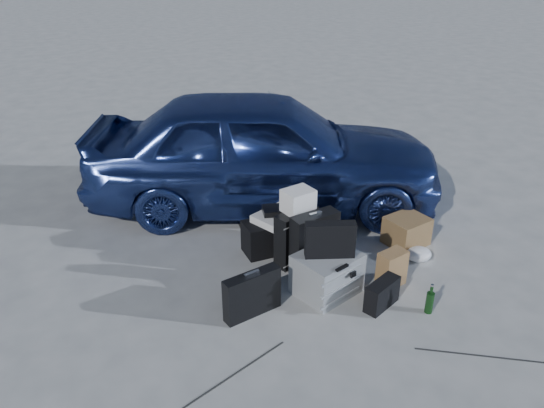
# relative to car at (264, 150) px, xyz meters

# --- Properties ---
(ground) EXTENTS (60.00, 60.00, 0.00)m
(ground) POSITION_rel_car_xyz_m (-0.25, -2.10, -0.69)
(ground) COLOR #BBBAB5
(ground) RESTS_ON ground
(car) EXTENTS (4.36, 3.18, 1.38)m
(car) POSITION_rel_car_xyz_m (0.00, 0.00, 0.00)
(car) COLOR #324994
(car) RESTS_ON ground
(pelican_case) EXTENTS (0.63, 0.57, 0.39)m
(pelican_case) POSITION_rel_car_xyz_m (-0.25, -1.89, -0.50)
(pelican_case) COLOR gray
(pelican_case) RESTS_ON ground
(laptop_bag) EXTENTS (0.44, 0.27, 0.33)m
(laptop_bag) POSITION_rel_car_xyz_m (-0.24, -1.90, -0.14)
(laptop_bag) COLOR black
(laptop_bag) RESTS_ON pelican_case
(briefcase) EXTENTS (0.53, 0.20, 0.40)m
(briefcase) POSITION_rel_car_xyz_m (-0.98, -1.89, -0.49)
(briefcase) COLOR black
(briefcase) RESTS_ON ground
(suitcase_left) EXTENTS (0.48, 0.22, 0.61)m
(suitcase_left) POSITION_rel_car_xyz_m (-0.18, -1.53, -0.39)
(suitcase_left) COLOR black
(suitcase_left) RESTS_ON ground
(suitcase_right) EXTENTS (0.49, 0.31, 0.55)m
(suitcase_right) POSITION_rel_car_xyz_m (-0.26, -1.30, -0.41)
(suitcase_right) COLOR black
(suitcase_right) RESTS_ON ground
(white_carton) EXTENTS (0.31, 0.26, 0.22)m
(white_carton) POSITION_rel_car_xyz_m (-0.24, -1.30, -0.03)
(white_carton) COLOR white
(white_carton) RESTS_ON suitcase_right
(duffel_bag) EXTENTS (0.69, 0.32, 0.34)m
(duffel_bag) POSITION_rel_car_xyz_m (-0.33, -1.03, -0.52)
(duffel_bag) COLOR black
(duffel_bag) RESTS_ON ground
(flat_box_white) EXTENTS (0.53, 0.47, 0.08)m
(flat_box_white) POSITION_rel_car_xyz_m (-0.33, -1.02, -0.31)
(flat_box_white) COLOR white
(flat_box_white) RESTS_ON duffel_bag
(flat_box_black) EXTENTS (0.32, 0.27, 0.06)m
(flat_box_black) POSITION_rel_car_xyz_m (-0.33, -1.01, -0.24)
(flat_box_black) COLOR black
(flat_box_black) RESTS_ON flat_box_white
(kraft_bag) EXTENTS (0.28, 0.20, 0.35)m
(kraft_bag) POSITION_rel_car_xyz_m (0.35, -2.05, -0.52)
(kraft_bag) COLOR #A07045
(kraft_bag) RESTS_ON ground
(cardboard_box) EXTENTS (0.45, 0.41, 0.30)m
(cardboard_box) POSITION_rel_car_xyz_m (0.95, -1.51, -0.54)
(cardboard_box) COLOR olive
(cardboard_box) RESTS_ON ground
(plastic_bag) EXTENTS (0.29, 0.26, 0.14)m
(plastic_bag) POSITION_rel_car_xyz_m (0.85, -1.83, -0.62)
(plastic_bag) COLOR white
(plastic_bag) RESTS_ON ground
(messenger_bag) EXTENTS (0.39, 0.26, 0.25)m
(messenger_bag) POSITION_rel_car_xyz_m (0.07, -2.28, -0.56)
(messenger_bag) COLOR black
(messenger_bag) RESTS_ON ground
(green_bottle) EXTENTS (0.09, 0.09, 0.27)m
(green_bottle) POSITION_rel_car_xyz_m (0.39, -2.53, -0.55)
(green_bottle) COLOR black
(green_bottle) RESTS_ON ground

